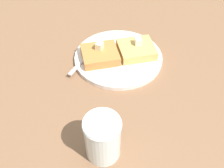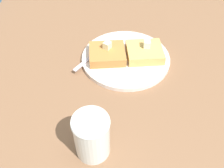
{
  "view_description": "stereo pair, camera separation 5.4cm",
  "coord_description": "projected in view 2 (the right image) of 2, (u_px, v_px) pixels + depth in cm",
  "views": [
    {
      "loc": [
        26.21,
        53.41,
        46.43
      ],
      "look_at": [
        9.75,
        20.17,
        7.23
      ],
      "focal_mm": 40.0,
      "sensor_mm": 36.0,
      "label": 1
    },
    {
      "loc": [
        21.22,
        55.45,
        46.43
      ],
      "look_at": [
        9.75,
        20.17,
        7.23
      ],
      "focal_mm": 40.0,
      "sensor_mm": 36.0,
      "label": 2
    }
  ],
  "objects": [
    {
      "name": "plate",
      "position": [
        126.0,
        58.0,
        0.66
      ],
      "size": [
        23.1,
        23.1,
        1.11
      ],
      "color": "silver",
      "rests_on": "table_surface"
    },
    {
      "name": "syrup_jar",
      "position": [
        92.0,
        137.0,
        0.45
      ],
      "size": [
        6.77,
        6.77,
        9.53
      ],
      "color": "#381307",
      "rests_on": "table_surface"
    },
    {
      "name": "toast_slice_middle",
      "position": [
        107.0,
        54.0,
        0.64
      ],
      "size": [
        10.86,
        10.31,
        2.36
      ],
      "primitive_type": "cube",
      "rotation": [
        0.0,
        0.0,
        -0.24
      ],
      "color": "#B47539",
      "rests_on": "plate"
    },
    {
      "name": "butter_pat_secondary",
      "position": [
        107.0,
        45.0,
        0.63
      ],
      "size": [
        2.48,
        2.45,
        1.84
      ],
      "primitive_type": "cube",
      "rotation": [
        0.0,
        0.0,
        0.68
      ],
      "color": "beige",
      "rests_on": "toast_slice_middle"
    },
    {
      "name": "fork",
      "position": [
        97.0,
        52.0,
        0.66
      ],
      "size": [
        13.84,
        10.5,
        0.36
      ],
      "color": "silver",
      "rests_on": "plate"
    },
    {
      "name": "toast_slice_left",
      "position": [
        145.0,
        52.0,
        0.65
      ],
      "size": [
        10.86,
        10.31,
        2.36
      ],
      "primitive_type": "cube",
      "rotation": [
        0.0,
        0.0,
        -0.24
      ],
      "color": "tan",
      "rests_on": "plate"
    },
    {
      "name": "table_surface",
      "position": [
        122.0,
        43.0,
        0.73
      ],
      "size": [
        116.24,
        116.24,
        2.73
      ],
      "primitive_type": "cube",
      "color": "brown",
      "rests_on": "ground"
    },
    {
      "name": "butter_pat_primary",
      "position": [
        147.0,
        44.0,
        0.64
      ],
      "size": [
        2.16,
        2.27,
        1.84
      ],
      "primitive_type": "cube",
      "rotation": [
        0.0,
        0.0,
        1.25
      ],
      "color": "#F4F0C8",
      "rests_on": "toast_slice_left"
    }
  ]
}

